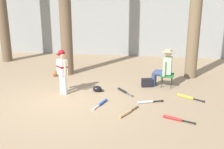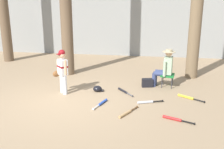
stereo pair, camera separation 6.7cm
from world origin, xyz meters
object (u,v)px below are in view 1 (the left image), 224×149
(bat_black_composite, at_px, (124,91))
(batting_helmet_black, at_px, (97,89))
(seated_spectator, at_px, (164,67))
(tree_behind_spectator, at_px, (195,13))
(bat_wood_tan, at_px, (127,113))
(bat_yellow_trainer, at_px, (188,97))
(bat_blue_youth, at_px, (102,103))
(handbag_beside_stool, at_px, (147,83))
(folding_stool, at_px, (167,75))
(bat_red_barrel, at_px, (175,119))
(young_ballplayer, at_px, (62,69))
(bat_aluminum_silver, at_px, (147,102))

(bat_black_composite, distance_m, batting_helmet_black, 0.79)
(seated_spectator, bearing_deg, tree_behind_spectator, 50.34)
(bat_wood_tan, bearing_deg, bat_yellow_trainer, 39.34)
(bat_yellow_trainer, xyz_separation_m, bat_blue_youth, (-2.30, -0.78, 0.00))
(bat_blue_youth, height_order, batting_helmet_black, batting_helmet_black)
(handbag_beside_stool, bearing_deg, folding_stool, 9.03)
(bat_wood_tan, relative_size, bat_blue_youth, 1.02)
(handbag_beside_stool, height_order, bat_red_barrel, handbag_beside_stool)
(bat_wood_tan, height_order, bat_red_barrel, same)
(seated_spectator, xyz_separation_m, bat_black_composite, (-1.19, -0.72, -0.61))
(folding_stool, bearing_deg, seated_spectator, 171.06)
(bat_black_composite, xyz_separation_m, batting_helmet_black, (-0.79, -0.04, 0.05))
(young_ballplayer, bearing_deg, folding_stool, 19.38)
(young_ballplayer, relative_size, bat_black_composite, 2.06)
(tree_behind_spectator, xyz_separation_m, bat_black_composite, (-2.17, -1.90, -2.18))
(bat_yellow_trainer, distance_m, bat_black_composite, 1.84)
(bat_yellow_trainer, distance_m, bat_aluminum_silver, 1.23)
(bat_aluminum_silver, bearing_deg, bat_yellow_trainer, 25.07)
(young_ballplayer, xyz_separation_m, bat_blue_youth, (1.27, -0.64, -0.71))
(tree_behind_spectator, distance_m, seated_spectator, 2.19)
(tree_behind_spectator, distance_m, bat_aluminum_silver, 3.72)
(folding_stool, relative_size, bat_red_barrel, 0.64)
(young_ballplayer, distance_m, bat_black_composite, 1.92)
(seated_spectator, distance_m, batting_helmet_black, 2.19)
(handbag_beside_stool, distance_m, bat_aluminum_silver, 1.36)
(bat_black_composite, bearing_deg, bat_wood_tan, -81.11)
(folding_stool, relative_size, bat_black_composite, 0.72)
(folding_stool, distance_m, seated_spectator, 0.29)
(young_ballplayer, bearing_deg, seated_spectator, 20.23)
(folding_stool, xyz_separation_m, bat_black_composite, (-1.29, -0.71, -0.33))
(bat_aluminum_silver, height_order, batting_helmet_black, batting_helmet_black)
(bat_blue_youth, bearing_deg, bat_aluminum_silver, 12.16)
(young_ballplayer, xyz_separation_m, seated_spectator, (2.94, 1.08, -0.10))
(bat_red_barrel, xyz_separation_m, batting_helmet_black, (-2.15, 1.64, 0.05))
(tree_behind_spectator, height_order, batting_helmet_black, tree_behind_spectator)
(seated_spectator, relative_size, bat_red_barrel, 1.68)
(young_ballplayer, bearing_deg, handbag_beside_stool, 21.82)
(tree_behind_spectator, relative_size, young_ballplayer, 3.81)
(handbag_beside_stool, xyz_separation_m, bat_wood_tan, (-0.44, -2.14, -0.10))
(seated_spectator, height_order, bat_black_composite, seated_spectator)
(tree_behind_spectator, xyz_separation_m, seated_spectator, (-0.97, -1.17, -1.57))
(young_ballplayer, height_order, seated_spectator, young_ballplayer)
(tree_behind_spectator, relative_size, handbag_beside_stool, 14.63)
(bat_black_composite, xyz_separation_m, bat_red_barrel, (1.37, -1.68, 0.00))
(tree_behind_spectator, height_order, handbag_beside_stool, tree_behind_spectator)
(handbag_beside_stool, distance_m, bat_red_barrel, 2.40)
(bat_red_barrel, relative_size, bat_aluminum_silver, 1.02)
(young_ballplayer, bearing_deg, bat_black_composite, 11.59)
(bat_red_barrel, xyz_separation_m, bat_blue_youth, (-1.84, 0.68, 0.00))
(bat_yellow_trainer, relative_size, batting_helmet_black, 2.19)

